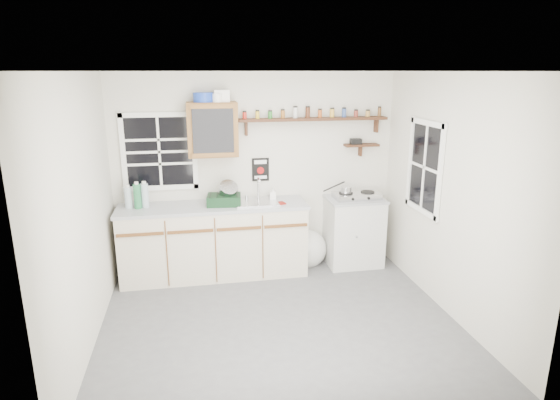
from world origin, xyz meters
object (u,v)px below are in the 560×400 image
(main_cabinet, at_px, (214,240))
(right_cabinet, at_px, (353,231))
(spice_shelf, at_px, (314,118))
(hotplate, at_px, (357,195))
(dish_rack, at_px, (225,197))
(upper_cabinet, at_px, (212,129))

(main_cabinet, xyz_separation_m, right_cabinet, (1.83, 0.03, -0.01))
(spice_shelf, bearing_deg, main_cabinet, -170.77)
(main_cabinet, height_order, hotplate, hotplate)
(dish_rack, bearing_deg, main_cabinet, -176.25)
(hotplate, bearing_deg, right_cabinet, 125.92)
(main_cabinet, relative_size, right_cabinet, 2.54)
(upper_cabinet, height_order, dish_rack, upper_cabinet)
(right_cabinet, distance_m, dish_rack, 1.77)
(right_cabinet, height_order, spice_shelf, spice_shelf)
(right_cabinet, distance_m, hotplate, 0.49)
(main_cabinet, bearing_deg, right_cabinet, 0.79)
(main_cabinet, bearing_deg, dish_rack, -2.64)
(hotplate, bearing_deg, main_cabinet, 179.12)
(dish_rack, bearing_deg, upper_cabinet, 134.30)
(main_cabinet, distance_m, dish_rack, 0.58)
(right_cabinet, distance_m, spice_shelf, 1.58)
(right_cabinet, relative_size, dish_rack, 2.08)
(main_cabinet, height_order, upper_cabinet, upper_cabinet)
(spice_shelf, bearing_deg, dish_rack, -169.24)
(dish_rack, bearing_deg, hotplate, 6.81)
(upper_cabinet, relative_size, dish_rack, 1.48)
(main_cabinet, xyz_separation_m, upper_cabinet, (0.03, 0.14, 1.36))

